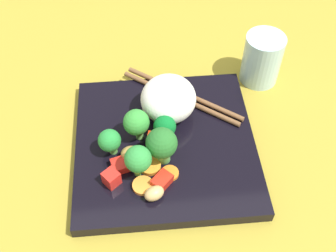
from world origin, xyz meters
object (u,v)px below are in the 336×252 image
(broccoli_floret_1, at_px, (162,144))
(drinking_glass, at_px, (262,59))
(rice_mound, at_px, (168,99))
(square_plate, at_px, (165,145))
(chopstick_pair, at_px, (182,96))
(carrot_slice_1, at_px, (173,173))

(broccoli_floret_1, relative_size, drinking_glass, 0.71)
(rice_mound, relative_size, broccoli_floret_1, 1.39)
(square_plate, distance_m, broccoli_floret_1, 0.06)
(broccoli_floret_1, height_order, drinking_glass, drinking_glass)
(broccoli_floret_1, bearing_deg, drinking_glass, 131.82)
(square_plate, distance_m, rice_mound, 0.07)
(square_plate, xyz_separation_m, chopstick_pair, (-0.09, 0.04, 0.01))
(square_plate, relative_size, drinking_glass, 3.02)
(rice_mound, relative_size, chopstick_pair, 0.48)
(chopstick_pair, bearing_deg, square_plate, 105.11)
(carrot_slice_1, distance_m, chopstick_pair, 0.15)
(chopstick_pair, bearing_deg, rice_mound, 88.76)
(square_plate, bearing_deg, chopstick_pair, 156.89)
(square_plate, height_order, carrot_slice_1, carrot_slice_1)
(broccoli_floret_1, xyz_separation_m, carrot_slice_1, (0.03, 0.01, -0.03))
(chopstick_pair, bearing_deg, broccoli_floret_1, 107.45)
(square_plate, height_order, rice_mound, rice_mound)
(square_plate, xyz_separation_m, broccoli_floret_1, (0.03, -0.01, 0.05))
(carrot_slice_1, xyz_separation_m, chopstick_pair, (-0.15, 0.03, 0.00))
(carrot_slice_1, bearing_deg, chopstick_pair, 167.44)
(rice_mound, distance_m, chopstick_pair, 0.05)
(square_plate, relative_size, chopstick_pair, 1.47)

